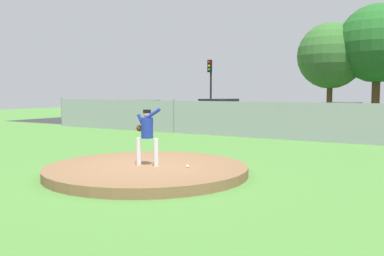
% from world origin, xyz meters
% --- Properties ---
extents(ground_plane, '(80.00, 80.00, 0.00)m').
position_xyz_m(ground_plane, '(0.00, 6.00, 0.00)').
color(ground_plane, '#4C8438').
extents(asphalt_strip, '(44.00, 7.00, 0.01)m').
position_xyz_m(asphalt_strip, '(0.00, 14.50, 0.00)').
color(asphalt_strip, '#2B2B2D').
rests_on(asphalt_strip, ground_plane).
extents(pitchers_mound, '(5.48, 5.48, 0.25)m').
position_xyz_m(pitchers_mound, '(0.00, 0.00, 0.12)').
color(pitchers_mound, brown).
rests_on(pitchers_mound, ground_plane).
extents(pitcher_youth, '(0.83, 0.32, 1.58)m').
position_xyz_m(pitcher_youth, '(0.03, -0.02, 1.18)').
color(pitcher_youth, silver).
rests_on(pitcher_youth, pitchers_mound).
extents(baseball, '(0.07, 0.07, 0.07)m').
position_xyz_m(baseball, '(1.12, 0.31, 0.29)').
color(baseball, white).
rests_on(baseball, pitchers_mound).
extents(chainlink_fence, '(29.18, 0.07, 1.85)m').
position_xyz_m(chainlink_fence, '(0.00, 10.00, 0.88)').
color(chainlink_fence, gray).
rests_on(chainlink_fence, ground_plane).
extents(parked_car_teal, '(2.06, 4.38, 1.78)m').
position_xyz_m(parked_car_teal, '(-5.63, 14.84, 0.84)').
color(parked_car_teal, '#146066').
rests_on(parked_car_teal, ground_plane).
extents(parked_car_red, '(1.87, 4.36, 1.67)m').
position_xyz_m(parked_car_red, '(2.00, 14.29, 0.79)').
color(parked_car_red, '#A81919').
rests_on(parked_car_red, ground_plane).
extents(parked_car_slate, '(1.91, 4.71, 1.63)m').
position_xyz_m(parked_car_slate, '(-11.87, 14.72, 0.78)').
color(parked_car_slate, slate).
rests_on(parked_car_slate, ground_plane).
extents(traffic_light_near, '(0.28, 0.46, 4.55)m').
position_xyz_m(traffic_light_near, '(-8.38, 18.64, 3.12)').
color(traffic_light_near, black).
rests_on(traffic_light_near, ground_plane).
extents(tree_leaning_west, '(4.52, 4.52, 6.95)m').
position_xyz_m(tree_leaning_west, '(-0.33, 21.17, 4.67)').
color(tree_leaning_west, '#4C331E').
rests_on(tree_leaning_west, ground_plane).
extents(tree_broad_right, '(5.12, 5.12, 7.94)m').
position_xyz_m(tree_broad_right, '(2.62, 21.33, 5.35)').
color(tree_broad_right, '#4C331E').
rests_on(tree_broad_right, ground_plane).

